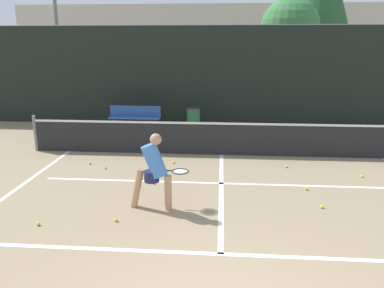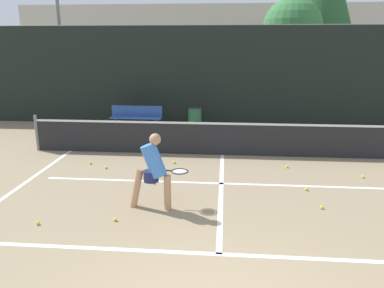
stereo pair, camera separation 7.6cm
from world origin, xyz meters
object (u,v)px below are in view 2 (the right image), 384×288
at_px(trash_bin, 195,118).
at_px(parked_car, 256,98).
at_px(player_practicing, 153,168).
at_px(courtside_bench, 136,116).

bearing_deg(trash_bin, parked_car, 58.11).
bearing_deg(player_practicing, trash_bin, 94.16).
bearing_deg(parked_car, player_practicing, -104.25).
xyz_separation_m(player_practicing, parked_car, (2.76, 10.87, -0.18)).
distance_m(player_practicing, courtside_bench, 7.00).
xyz_separation_m(courtside_bench, trash_bin, (2.16, 0.09, -0.05)).
relative_size(courtside_bench, parked_car, 0.47).
bearing_deg(player_practicing, parked_car, 81.91).
bearing_deg(courtside_bench, trash_bin, 3.48).
height_order(courtside_bench, parked_car, parked_car).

